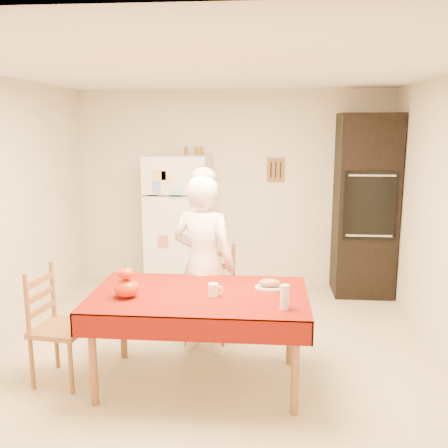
# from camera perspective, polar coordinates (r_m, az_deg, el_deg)

# --- Properties ---
(floor) EXTENTS (4.50, 4.50, 0.00)m
(floor) POSITION_cam_1_polar(r_m,az_deg,el_deg) (4.66, -0.98, -14.97)
(floor) COLOR #BCB088
(floor) RESTS_ON ground
(room_shell) EXTENTS (4.02, 4.52, 2.51)m
(room_shell) POSITION_cam_1_polar(r_m,az_deg,el_deg) (4.21, -1.04, 5.26)
(room_shell) COLOR beige
(room_shell) RESTS_ON ground
(refrigerator) EXTENTS (0.75, 0.74, 1.70)m
(refrigerator) POSITION_cam_1_polar(r_m,az_deg,el_deg) (6.26, -5.19, 0.04)
(refrigerator) COLOR white
(refrigerator) RESTS_ON floor
(oven_cabinet) EXTENTS (0.70, 0.62, 2.20)m
(oven_cabinet) POSITION_cam_1_polar(r_m,az_deg,el_deg) (6.28, 15.81, 2.03)
(oven_cabinet) COLOR black
(oven_cabinet) RESTS_ON floor
(dining_table) EXTENTS (1.70, 1.00, 0.76)m
(dining_table) POSITION_cam_1_polar(r_m,az_deg,el_deg) (3.98, -2.86, -8.86)
(dining_table) COLOR brown
(dining_table) RESTS_ON floor
(chair_far) EXTENTS (0.50, 0.49, 0.95)m
(chair_far) POSITION_cam_1_polar(r_m,az_deg,el_deg) (4.84, -1.35, -7.49)
(chair_far) COLOR brown
(chair_far) RESTS_ON floor
(chair_left) EXTENTS (0.45, 0.47, 0.95)m
(chair_left) POSITION_cam_1_polar(r_m,az_deg,el_deg) (4.32, -18.86, -10.47)
(chair_left) COLOR brown
(chair_left) RESTS_ON floor
(seated_woman) EXTENTS (0.69, 0.56, 1.65)m
(seated_woman) POSITION_cam_1_polar(r_m,az_deg,el_deg) (4.51, -2.32, -4.70)
(seated_woman) COLOR white
(seated_woman) RESTS_ON floor
(coffee_mug) EXTENTS (0.08, 0.08, 0.10)m
(coffee_mug) POSITION_cam_1_polar(r_m,az_deg,el_deg) (3.88, -1.24, -7.54)
(coffee_mug) COLOR white
(coffee_mug) RESTS_ON dining_table
(pumpkin_lower) EXTENTS (0.19, 0.19, 0.14)m
(pumpkin_lower) POSITION_cam_1_polar(r_m,az_deg,el_deg) (3.92, -11.08, -7.20)
(pumpkin_lower) COLOR #CC3504
(pumpkin_lower) RESTS_ON dining_table
(pumpkin_upper) EXTENTS (0.12, 0.12, 0.09)m
(pumpkin_upper) POSITION_cam_1_polar(r_m,az_deg,el_deg) (3.89, -11.15, -5.56)
(pumpkin_upper) COLOR red
(pumpkin_upper) RESTS_ON pumpkin_lower
(wine_glass) EXTENTS (0.07, 0.07, 0.18)m
(wine_glass) POSITION_cam_1_polar(r_m,az_deg,el_deg) (3.64, 6.95, -8.26)
(wine_glass) COLOR silver
(wine_glass) RESTS_ON dining_table
(bread_plate) EXTENTS (0.24, 0.24, 0.02)m
(bread_plate) POSITION_cam_1_polar(r_m,az_deg,el_deg) (4.07, 5.24, -7.26)
(bread_plate) COLOR silver
(bread_plate) RESTS_ON dining_table
(bread_loaf) EXTENTS (0.18, 0.10, 0.06)m
(bread_loaf) POSITION_cam_1_polar(r_m,az_deg,el_deg) (4.06, 5.25, -6.72)
(bread_loaf) COLOR #A0804F
(bread_loaf) RESTS_ON bread_plate
(spice_jar_left) EXTENTS (0.05, 0.05, 0.10)m
(spice_jar_left) POSITION_cam_1_polar(r_m,az_deg,el_deg) (6.18, -4.38, 8.33)
(spice_jar_left) COLOR brown
(spice_jar_left) RESTS_ON refrigerator
(spice_jar_mid) EXTENTS (0.05, 0.05, 0.10)m
(spice_jar_mid) POSITION_cam_1_polar(r_m,az_deg,el_deg) (6.16, -3.21, 8.34)
(spice_jar_mid) COLOR #915F1A
(spice_jar_mid) RESTS_ON refrigerator
(spice_jar_right) EXTENTS (0.05, 0.05, 0.10)m
(spice_jar_right) POSITION_cam_1_polar(r_m,az_deg,el_deg) (6.15, -2.59, 8.34)
(spice_jar_right) COLOR #94481B
(spice_jar_right) RESTS_ON refrigerator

